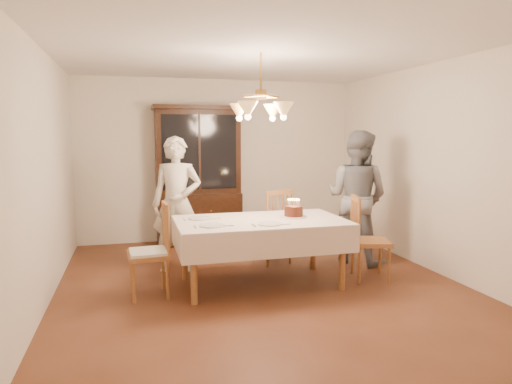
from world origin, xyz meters
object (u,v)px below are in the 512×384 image
object	(u,v)px
chair_far_side	(273,230)
china_hutch	(198,178)
dining_table	(261,226)
birthday_cake	(294,212)
elderly_woman	(177,204)

from	to	relation	value
chair_far_side	china_hutch	bearing A→B (deg)	119.22
dining_table	chair_far_side	world-z (taller)	chair_far_side
dining_table	chair_far_side	distance (m)	0.97
china_hutch	birthday_cake	size ratio (longest dim) A/B	7.20
dining_table	china_hutch	world-z (taller)	china_hutch
china_hutch	birthday_cake	bearing A→B (deg)	-70.11
elderly_woman	birthday_cake	size ratio (longest dim) A/B	5.67
dining_table	china_hutch	distance (m)	2.31
dining_table	birthday_cake	xyz separation A→B (m)	(0.41, 0.05, 0.14)
china_hutch	elderly_woman	size ratio (longest dim) A/B	1.27
birthday_cake	elderly_woman	bearing A→B (deg)	148.79
chair_far_side	elderly_woman	size ratio (longest dim) A/B	0.59
chair_far_side	birthday_cake	world-z (taller)	chair_far_side
dining_table	elderly_woman	xyz separation A→B (m)	(-0.86, 0.83, 0.17)
chair_far_side	birthday_cake	size ratio (longest dim) A/B	3.33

